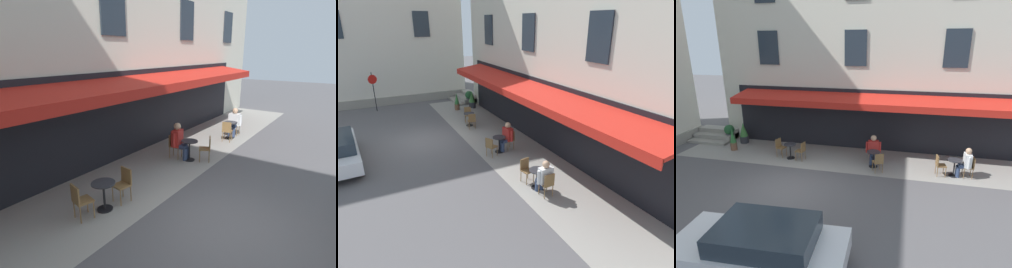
% 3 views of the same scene
% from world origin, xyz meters
% --- Properties ---
extents(ground_plane, '(70.00, 70.00, 0.00)m').
position_xyz_m(ground_plane, '(0.00, 0.00, 0.00)').
color(ground_plane, '#565456').
extents(sidewalk_cafe_terrace, '(20.50, 3.20, 0.01)m').
position_xyz_m(sidewalk_cafe_terrace, '(-3.25, -3.40, 0.00)').
color(sidewalk_cafe_terrace, gray).
rests_on(sidewalk_cafe_terrace, ground_plane).
extents(back_alley_steps, '(2.40, 1.75, 0.60)m').
position_xyz_m(back_alley_steps, '(6.60, -4.59, 0.24)').
color(back_alley_steps, gray).
rests_on(back_alley_steps, ground_plane).
extents(cafe_table_near_entrance, '(0.60, 0.60, 0.75)m').
position_xyz_m(cafe_table_near_entrance, '(-2.98, -2.75, 0.49)').
color(cafe_table_near_entrance, black).
rests_on(cafe_table_near_entrance, ground_plane).
extents(cafe_chair_wicker_back_row, '(0.54, 0.54, 0.91)m').
position_xyz_m(cafe_chair_wicker_back_row, '(-3.27, -2.19, 0.55)').
color(cafe_chair_wicker_back_row, olive).
rests_on(cafe_chair_wicker_back_row, ground_plane).
extents(cafe_chair_wicker_corner_left, '(0.46, 0.46, 0.91)m').
position_xyz_m(cafe_chair_wicker_corner_left, '(-2.89, -3.38, 0.55)').
color(cafe_chair_wicker_corner_left, olive).
rests_on(cafe_chair_wicker_corner_left, ground_plane).
extents(cafe_table_mid_terrace, '(0.60, 0.60, 0.75)m').
position_xyz_m(cafe_table_mid_terrace, '(-6.45, -2.60, 0.49)').
color(cafe_table_mid_terrace, black).
rests_on(cafe_table_mid_terrace, ground_plane).
extents(cafe_chair_wicker_corner_right, '(0.46, 0.46, 0.91)m').
position_xyz_m(cafe_chair_wicker_corner_right, '(-5.83, -2.51, 0.55)').
color(cafe_chair_wicker_corner_right, olive).
rests_on(cafe_chair_wicker_corner_right, ground_plane).
extents(cafe_chair_wicker_kerbside, '(0.41, 0.41, 0.91)m').
position_xyz_m(cafe_chair_wicker_kerbside, '(-7.08, -2.62, 0.55)').
color(cafe_chair_wicker_kerbside, olive).
rests_on(cafe_chair_wicker_kerbside, ground_plane).
extents(cafe_table_streetside, '(0.60, 0.60, 0.75)m').
position_xyz_m(cafe_table_streetside, '(1.12, -2.80, 0.49)').
color(cafe_table_streetside, black).
rests_on(cafe_table_streetside, ground_plane).
extents(cafe_chair_wicker_by_window, '(0.45, 0.45, 0.91)m').
position_xyz_m(cafe_chair_wicker_by_window, '(0.50, -2.72, 0.55)').
color(cafe_chair_wicker_by_window, olive).
rests_on(cafe_chair_wicker_by_window, ground_plane).
extents(cafe_chair_wicker_under_awning, '(0.48, 0.48, 0.91)m').
position_xyz_m(cafe_chair_wicker_under_awning, '(1.74, -2.95, 0.55)').
color(cafe_chair_wicker_under_awning, olive).
rests_on(cafe_chair_wicker_under_awning, ground_plane).
extents(seated_patron_in_white, '(0.56, 0.68, 1.32)m').
position_xyz_m(seated_patron_in_white, '(-6.87, -2.61, 0.70)').
color(seated_patron_in_white, navy).
rests_on(seated_patron_in_white, ground_plane).
extents(seated_companion_in_red, '(0.71, 0.63, 1.36)m').
position_xyz_m(seated_companion_in_red, '(-2.92, -3.16, 0.72)').
color(seated_companion_in_red, navy).
rests_on(seated_companion_in_red, ground_plane).
extents(no_parking_sign, '(0.21, 0.56, 2.60)m').
position_xyz_m(no_parking_sign, '(6.75, 1.76, 1.79)').
color(no_parking_sign, black).
rests_on(no_parking_sign, ground_plane).
extents(potted_plant_entrance_left, '(0.34, 0.34, 1.17)m').
position_xyz_m(potted_plant_entrance_left, '(4.54, -3.17, 0.57)').
color(potted_plant_entrance_left, brown).
rests_on(potted_plant_entrance_left, ground_plane).
extents(potted_plant_under_sign, '(0.47, 0.47, 1.18)m').
position_xyz_m(potted_plant_under_sign, '(4.62, -4.31, 0.57)').
color(potted_plant_under_sign, '#2D2D33').
rests_on(potted_plant_under_sign, ground_plane).
extents(potted_plant_by_steps, '(0.57, 0.57, 0.95)m').
position_xyz_m(potted_plant_by_steps, '(5.66, -4.47, 0.51)').
color(potted_plant_by_steps, '#4C4C51').
rests_on(potted_plant_by_steps, ground_plane).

